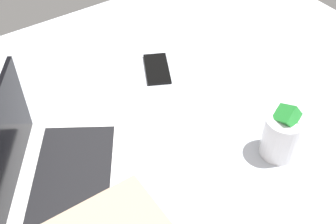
% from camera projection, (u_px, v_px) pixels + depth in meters
% --- Properties ---
extents(bed_mattress, '(1.80, 1.40, 0.18)m').
position_uv_depth(bed_mattress, '(263.00, 198.00, 1.05)').
color(bed_mattress, '#B7BCC6').
rests_on(bed_mattress, ground).
extents(laptop, '(0.40, 0.37, 0.23)m').
position_uv_depth(laptop, '(50.00, 169.00, 0.95)').
color(laptop, silver).
rests_on(laptop, bed_mattress).
extents(snack_cup, '(0.09, 0.09, 0.15)m').
position_uv_depth(snack_cup, '(282.00, 135.00, 1.00)').
color(snack_cup, silver).
rests_on(snack_cup, bed_mattress).
extents(cell_phone, '(0.16, 0.12, 0.01)m').
position_uv_depth(cell_phone, '(156.00, 69.00, 1.26)').
color(cell_phone, black).
rests_on(cell_phone, bed_mattress).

